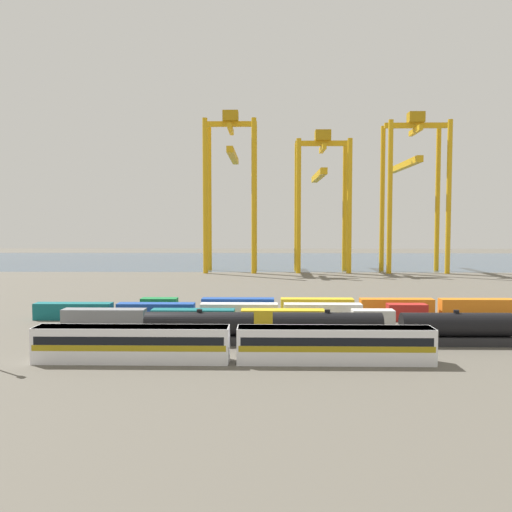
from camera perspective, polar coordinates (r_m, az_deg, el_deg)
name	(u,v)px	position (r m, az deg, el deg)	size (l,w,h in m)	color
ground_plane	(308,293)	(117.37, 5.57, -3.93)	(420.00, 420.00, 0.00)	#5B564C
harbour_water	(288,260)	(221.16, 3.47, -0.47)	(400.00, 110.00, 0.01)	#384C60
passenger_train	(233,343)	(58.39, -2.47, -9.29)	(43.21, 3.14, 3.90)	silver
freight_tank_row	(456,328)	(71.06, 20.66, -7.28)	(77.49, 2.92, 4.38)	#232326
shipping_container_0	(104,318)	(81.52, -15.97, -6.38)	(12.10, 2.44, 2.60)	slate
shipping_container_1	(193,318)	(78.70, -6.75, -6.62)	(12.10, 2.44, 2.60)	#146066
shipping_container_2	(283,318)	(78.01, 2.88, -6.69)	(12.10, 2.44, 2.60)	gold
shipping_container_3	(373,319)	(79.50, 12.43, -6.58)	(6.04, 2.44, 2.60)	silver
shipping_container_4	(74,311)	(89.04, -18.98, -5.61)	(12.10, 2.44, 2.60)	#146066
shipping_container_5	(156,311)	(85.46, -10.67, -5.86)	(12.10, 2.44, 2.60)	#1C4299
shipping_container_6	(239,312)	(83.79, -1.82, -5.98)	(12.10, 2.44, 2.60)	silver
shipping_container_7	(323,312)	(84.15, 7.17, -5.97)	(12.10, 2.44, 2.60)	silver
shipping_container_8	(407,312)	(86.51, 15.87, -5.82)	(6.04, 2.44, 2.60)	#AD211C
shipping_container_9	(159,306)	(91.19, -10.33, -5.27)	(6.04, 2.44, 2.60)	#197538
shipping_container_10	(238,306)	(89.53, -1.95, -5.38)	(12.10, 2.44, 2.60)	#1C4299
shipping_container_11	(317,306)	(89.81, 6.56, -5.37)	(12.10, 2.44, 2.60)	gold
shipping_container_12	(397,306)	(92.01, 14.84, -5.25)	(12.10, 2.44, 2.60)	orange
shipping_container_13	(476,307)	(96.01, 22.57, -5.04)	(12.10, 2.44, 2.60)	orange
gantry_crane_west	(231,176)	(170.67, -2.68, 8.61)	(16.39, 34.60, 50.17)	gold
gantry_crane_central	(322,187)	(171.22, 7.04, 7.31)	(17.08, 34.33, 44.12)	gold
gantry_crane_east	(412,177)	(176.86, 16.43, 8.08)	(19.32, 37.14, 49.53)	gold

